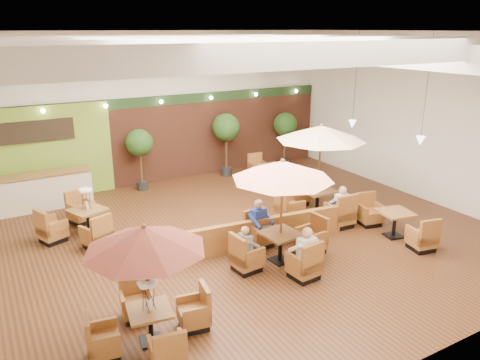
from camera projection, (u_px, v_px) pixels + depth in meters
room at (226, 101)px, 13.08m from camera, size 14.04×14.00×5.52m
service_counter at (43, 191)px, 15.04m from camera, size 3.00×0.75×1.18m
booth_divider at (248, 235)px, 12.28m from camera, size 5.74×0.76×0.80m
table_0 at (146, 263)px, 8.25m from camera, size 2.39×2.39×2.39m
table_1 at (282, 193)px, 11.20m from camera, size 2.65×2.65×2.67m
table_2 at (318, 151)px, 14.02m from camera, size 2.77×2.86×2.90m
table_3 at (79, 221)px, 13.03m from camera, size 1.95×2.76×1.55m
table_4 at (394, 224)px, 13.04m from camera, size 1.00×2.63×0.95m
table_5 at (271, 175)px, 17.42m from camera, size 0.90×2.52×0.93m
topiary_0 at (140, 145)px, 16.46m from camera, size 0.96×0.96×2.22m
topiary_1 at (226, 130)px, 18.03m from camera, size 1.06×1.06×2.47m
topiary_2 at (285, 126)px, 19.39m from camera, size 0.98×0.98×2.27m
diner_0 at (305, 248)px, 10.72m from camera, size 0.42×0.34×0.85m
diner_1 at (260, 219)px, 12.33m from camera, size 0.45×0.40×0.85m
diner_2 at (247, 243)px, 11.08m from camera, size 0.32×0.37×0.71m
diner_3 at (341, 203)px, 13.59m from camera, size 0.38×0.30×0.78m
diner_4 at (341, 202)px, 13.58m from camera, size 0.43×0.38×0.80m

